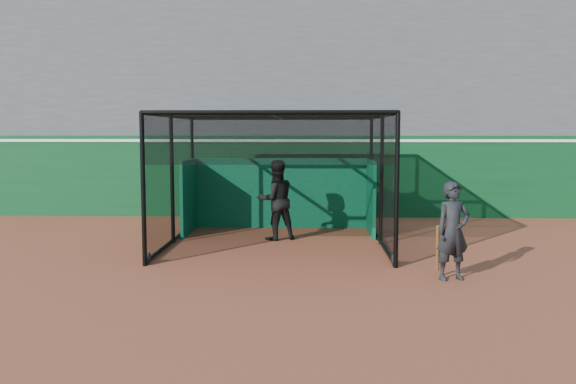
{
  "coord_description": "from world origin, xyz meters",
  "views": [
    {
      "loc": [
        1.21,
        -10.29,
        2.62
      ],
      "look_at": [
        0.77,
        2.0,
        1.4
      ],
      "focal_mm": 38.0,
      "sensor_mm": 36.0,
      "label": 1
    }
  ],
  "objects": [
    {
      "name": "outfield_wall",
      "position": [
        0.0,
        8.5,
        1.29
      ],
      "size": [
        50.0,
        0.5,
        2.5
      ],
      "color": "#0B3D1B",
      "rests_on": "ground"
    },
    {
      "name": "ground",
      "position": [
        0.0,
        0.0,
        0.0
      ],
      "size": [
        120.0,
        120.0,
        0.0
      ],
      "primitive_type": "plane",
      "color": "brown",
      "rests_on": "ground"
    },
    {
      "name": "grandstand",
      "position": [
        0.0,
        12.27,
        4.48
      ],
      "size": [
        50.0,
        7.85,
        8.95
      ],
      "color": "#4C4C4F",
      "rests_on": "ground"
    },
    {
      "name": "on_deck_player",
      "position": [
        3.74,
        0.43,
        0.87
      ],
      "size": [
        0.74,
        0.6,
        1.75
      ],
      "color": "black",
      "rests_on": "ground"
    },
    {
      "name": "batting_cage",
      "position": [
        0.42,
        3.85,
        1.49
      ],
      "size": [
        4.98,
        5.08,
        2.99
      ],
      "color": "black",
      "rests_on": "ground"
    },
    {
      "name": "batter",
      "position": [
        0.39,
        4.36,
        0.97
      ],
      "size": [
        1.16,
        1.05,
        1.94
      ],
      "primitive_type": "imported",
      "rotation": [
        0.0,
        0.0,
        3.56
      ],
      "color": "black",
      "rests_on": "ground"
    }
  ]
}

